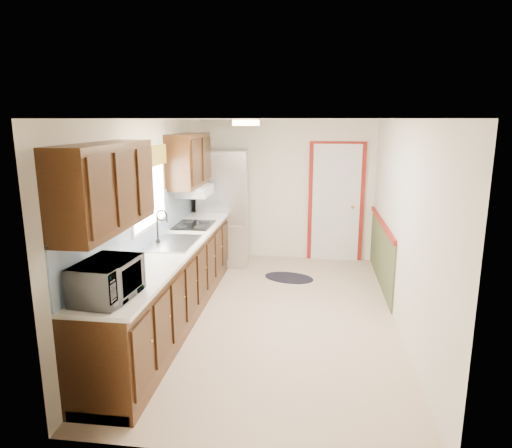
# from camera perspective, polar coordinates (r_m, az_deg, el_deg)

# --- Properties ---
(room_shell) EXTENTS (3.20, 5.20, 2.52)m
(room_shell) POSITION_cam_1_polar(r_m,az_deg,el_deg) (5.47, 2.21, 0.31)
(room_shell) COLOR beige
(room_shell) RESTS_ON ground
(kitchen_run) EXTENTS (0.63, 4.00, 2.20)m
(kitchen_run) POSITION_cam_1_polar(r_m,az_deg,el_deg) (5.54, -10.97, -3.93)
(kitchen_run) COLOR #321A0B
(kitchen_run) RESTS_ON ground
(back_wall_trim) EXTENTS (1.12, 2.30, 2.08)m
(back_wall_trim) POSITION_cam_1_polar(r_m,az_deg,el_deg) (7.69, 11.06, 1.41)
(back_wall_trim) COLOR maroon
(back_wall_trim) RESTS_ON ground
(ceiling_fixture) EXTENTS (0.30, 0.30, 0.06)m
(ceiling_fixture) POSITION_cam_1_polar(r_m,az_deg,el_deg) (5.17, -1.27, 12.55)
(ceiling_fixture) COLOR #FFD88C
(ceiling_fixture) RESTS_ON room_shell
(microwave) EXTENTS (0.37, 0.62, 0.40)m
(microwave) POSITION_cam_1_polar(r_m,az_deg,el_deg) (3.96, -18.15, -6.19)
(microwave) COLOR white
(microwave) RESTS_ON kitchen_run
(refrigerator) EXTENTS (0.86, 0.83, 1.91)m
(refrigerator) POSITION_cam_1_polar(r_m,az_deg,el_deg) (7.65, -4.06, 2.06)
(refrigerator) COLOR #B7B7BC
(refrigerator) RESTS_ON ground
(rug) EXTENTS (0.87, 0.68, 0.01)m
(rug) POSITION_cam_1_polar(r_m,az_deg,el_deg) (7.12, 4.14, -6.71)
(rug) COLOR black
(rug) RESTS_ON ground
(cooktop) EXTENTS (0.50, 0.60, 0.02)m
(cooktop) POSITION_cam_1_polar(r_m,az_deg,el_deg) (6.45, -7.79, -0.12)
(cooktop) COLOR black
(cooktop) RESTS_ON kitchen_run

